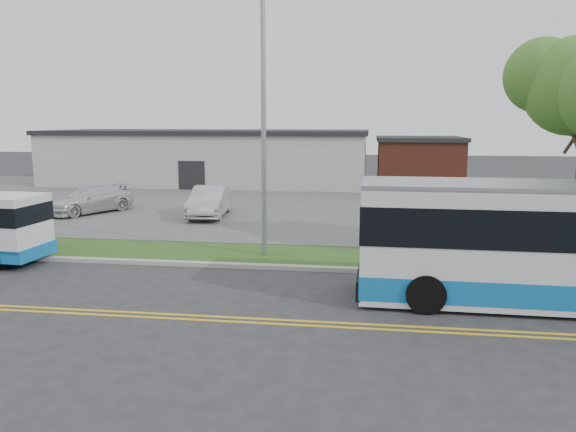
# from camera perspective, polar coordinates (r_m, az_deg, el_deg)

# --- Properties ---
(ground) EXTENTS (140.00, 140.00, 0.00)m
(ground) POSITION_cam_1_polar(r_m,az_deg,el_deg) (19.37, -12.76, -5.71)
(ground) COLOR #28282B
(ground) RESTS_ON ground
(lane_line_north) EXTENTS (70.00, 0.12, 0.01)m
(lane_line_north) POSITION_cam_1_polar(r_m,az_deg,el_deg) (15.99, -17.73, -9.20)
(lane_line_north) COLOR gold
(lane_line_north) RESTS_ON ground
(lane_line_south) EXTENTS (70.00, 0.12, 0.01)m
(lane_line_south) POSITION_cam_1_polar(r_m,az_deg,el_deg) (15.74, -18.21, -9.53)
(lane_line_south) COLOR gold
(lane_line_south) RESTS_ON ground
(curb) EXTENTS (80.00, 0.30, 0.15)m
(curb) POSITION_cam_1_polar(r_m,az_deg,el_deg) (20.34, -11.66, -4.72)
(curb) COLOR #9E9B93
(curb) RESTS_ON ground
(verge) EXTENTS (80.00, 3.30, 0.10)m
(verge) POSITION_cam_1_polar(r_m,az_deg,el_deg) (22.00, -10.07, -3.65)
(verge) COLOR #2A4A18
(verge) RESTS_ON ground
(parking_lot) EXTENTS (80.00, 25.00, 0.10)m
(parking_lot) POSITION_cam_1_polar(r_m,az_deg,el_deg) (35.43, -2.94, 1.49)
(parking_lot) COLOR #4C4C4F
(parking_lot) RESTS_ON ground
(commercial_building) EXTENTS (25.40, 10.40, 4.35)m
(commercial_building) POSITION_cam_1_polar(r_m,az_deg,el_deg) (46.31, -7.89, 5.96)
(commercial_building) COLOR #9E9E99
(commercial_building) RESTS_ON ground
(brick_wing) EXTENTS (6.30, 7.30, 3.90)m
(brick_wing) POSITION_cam_1_polar(r_m,az_deg,el_deg) (43.68, 13.11, 5.30)
(brick_wing) COLOR brown
(brick_wing) RESTS_ON ground
(streetlight_near) EXTENTS (0.35, 1.53, 9.50)m
(streetlight_near) POSITION_cam_1_polar(r_m,az_deg,el_deg) (20.50, -2.54, 10.14)
(streetlight_near) COLOR gray
(streetlight_near) RESTS_ON verge
(parked_car_a) EXTENTS (2.11, 4.94, 1.58)m
(parked_car_a) POSITION_cam_1_polar(r_m,az_deg,el_deg) (29.68, -7.96, 1.48)
(parked_car_a) COLOR #AEB2B5
(parked_car_a) RESTS_ON parking_lot
(parked_car_b) EXTENTS (4.09, 5.28, 1.43)m
(parked_car_b) POSITION_cam_1_polar(r_m,az_deg,el_deg) (32.46, -19.51, 1.57)
(parked_car_b) COLOR silver
(parked_car_b) RESTS_ON parking_lot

